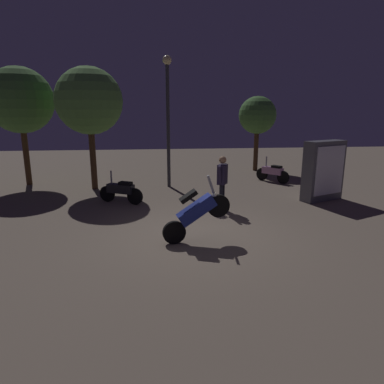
{
  "coord_description": "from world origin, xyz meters",
  "views": [
    {
      "loc": [
        -0.96,
        -8.06,
        3.11
      ],
      "look_at": [
        -0.03,
        0.6,
        1.0
      ],
      "focal_mm": 31.52,
      "sensor_mm": 36.0,
      "label": 1
    }
  ],
  "objects_px": {
    "motorcycle_pink_parked_right": "(273,172)",
    "kiosk_billboard": "(324,171)",
    "motorcycle_blue_foreground": "(196,212)",
    "motorcycle_black_parked_left": "(121,191)",
    "streetlamp_near": "(168,106)",
    "person_rider_beside": "(222,178)"
  },
  "relations": [
    {
      "from": "motorcycle_blue_foreground",
      "to": "streetlamp_near",
      "type": "relative_size",
      "value": 0.32
    },
    {
      "from": "streetlamp_near",
      "to": "kiosk_billboard",
      "type": "xyz_separation_m",
      "value": [
        5.32,
        -2.76,
        -2.23
      ]
    },
    {
      "from": "motorcycle_blue_foreground",
      "to": "motorcycle_pink_parked_right",
      "type": "height_order",
      "value": "motorcycle_blue_foreground"
    },
    {
      "from": "motorcycle_black_parked_left",
      "to": "streetlamp_near",
      "type": "bearing_deg",
      "value": -99.24
    },
    {
      "from": "motorcycle_blue_foreground",
      "to": "kiosk_billboard",
      "type": "distance_m",
      "value": 6.01
    },
    {
      "from": "motorcycle_pink_parked_right",
      "to": "kiosk_billboard",
      "type": "xyz_separation_m",
      "value": [
        0.69,
        -3.21,
        0.61
      ]
    },
    {
      "from": "motorcycle_pink_parked_right",
      "to": "motorcycle_black_parked_left",
      "type": "bearing_deg",
      "value": 76.9
    },
    {
      "from": "motorcycle_blue_foreground",
      "to": "motorcycle_black_parked_left",
      "type": "relative_size",
      "value": 1.08
    },
    {
      "from": "motorcycle_pink_parked_right",
      "to": "person_rider_beside",
      "type": "bearing_deg",
      "value": 105.18
    },
    {
      "from": "motorcycle_blue_foreground",
      "to": "motorcycle_pink_parked_right",
      "type": "xyz_separation_m",
      "value": [
        4.23,
        6.65,
        -0.31
      ]
    },
    {
      "from": "motorcycle_pink_parked_right",
      "to": "person_rider_beside",
      "type": "xyz_separation_m",
      "value": [
        -3.09,
        -4.03,
        0.6
      ]
    },
    {
      "from": "motorcycle_blue_foreground",
      "to": "person_rider_beside",
      "type": "distance_m",
      "value": 2.87
    },
    {
      "from": "person_rider_beside",
      "to": "motorcycle_blue_foreground",
      "type": "bearing_deg",
      "value": 96.85
    },
    {
      "from": "streetlamp_near",
      "to": "person_rider_beside",
      "type": "bearing_deg",
      "value": -66.66
    },
    {
      "from": "motorcycle_pink_parked_right",
      "to": "kiosk_billboard",
      "type": "distance_m",
      "value": 3.34
    },
    {
      "from": "person_rider_beside",
      "to": "kiosk_billboard",
      "type": "relative_size",
      "value": 0.82
    },
    {
      "from": "streetlamp_near",
      "to": "kiosk_billboard",
      "type": "height_order",
      "value": "streetlamp_near"
    },
    {
      "from": "motorcycle_black_parked_left",
      "to": "kiosk_billboard",
      "type": "bearing_deg",
      "value": -156.17
    },
    {
      "from": "person_rider_beside",
      "to": "streetlamp_near",
      "type": "xyz_separation_m",
      "value": [
        -1.55,
        3.58,
        2.24
      ]
    },
    {
      "from": "motorcycle_blue_foreground",
      "to": "kiosk_billboard",
      "type": "relative_size",
      "value": 0.79
    },
    {
      "from": "motorcycle_pink_parked_right",
      "to": "person_rider_beside",
      "type": "height_order",
      "value": "person_rider_beside"
    },
    {
      "from": "motorcycle_pink_parked_right",
      "to": "person_rider_beside",
      "type": "distance_m",
      "value": 5.11
    }
  ]
}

